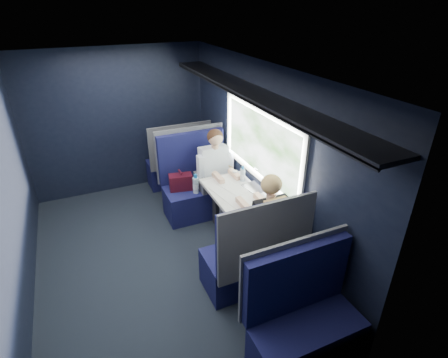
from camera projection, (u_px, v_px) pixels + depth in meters
name	position (u px, v px, depth m)	size (l,w,h in m)	color
ground	(158.00, 260.00, 4.37)	(2.80, 4.20, 0.01)	black
room_shell	(148.00, 151.00, 3.69)	(3.00, 4.40, 2.40)	black
table	(234.00, 197.00, 4.43)	(0.62, 1.00, 0.74)	#54565E
seat_bay_near	(196.00, 186.00, 5.18)	(1.04, 0.62, 1.26)	#0C0D38
seat_bay_far	(253.00, 258.00, 3.77)	(1.04, 0.62, 1.26)	#0C0D38
seat_row_front	(178.00, 163.00, 5.94)	(1.04, 0.51, 1.16)	#0C0D38
seat_row_back	(303.00, 323.00, 3.03)	(1.04, 0.51, 1.16)	#0C0D38
man	(217.00, 170.00, 5.00)	(0.53, 0.56, 1.32)	black
woman	(267.00, 220.00, 3.85)	(0.53, 0.56, 1.32)	black
papers	(236.00, 189.00, 4.46)	(0.55, 0.80, 0.01)	white
laptop	(258.00, 183.00, 4.47)	(0.28, 0.34, 0.23)	silver
bottle_small	(243.00, 175.00, 4.59)	(0.07, 0.07, 0.22)	silver
cup	(235.00, 174.00, 4.75)	(0.07, 0.07, 0.09)	white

